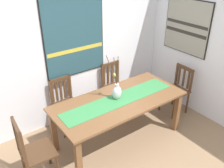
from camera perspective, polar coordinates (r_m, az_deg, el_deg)
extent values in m
cube|color=silver|center=(4.29, -8.19, 8.95)|extent=(6.40, 0.12, 2.70)
cube|color=brown|center=(3.76, 1.65, -3.86)|extent=(2.06, 0.93, 0.03)
cube|color=brown|center=(3.35, -7.80, -17.39)|extent=(0.08, 0.08, 0.73)
cube|color=brown|center=(4.32, 14.85, -6.26)|extent=(0.08, 0.08, 0.73)
cube|color=brown|center=(3.89, -13.41, -10.50)|extent=(0.08, 0.08, 0.73)
cube|color=brown|center=(4.75, 7.88, -2.14)|extent=(0.08, 0.08, 0.73)
cube|color=#388447|center=(3.75, 1.65, -3.60)|extent=(1.90, 0.36, 0.01)
ellipsoid|color=silver|center=(3.72, 1.14, -1.99)|extent=(0.15, 0.13, 0.22)
cylinder|color=silver|center=(3.66, 1.15, -0.32)|extent=(0.06, 0.06, 0.04)
cylinder|color=brown|center=(3.57, 1.07, 1.90)|extent=(0.04, 0.03, 0.29)
cylinder|color=brown|center=(3.58, 0.80, 3.04)|extent=(0.02, 0.08, 0.41)
cylinder|color=brown|center=(3.53, -0.05, 3.20)|extent=(0.15, 0.08, 0.47)
cylinder|color=brown|center=(3.51, 1.30, 3.08)|extent=(0.04, 0.07, 0.47)
sphere|color=#E5CC4C|center=(3.61, 0.57, 2.12)|extent=(0.06, 0.06, 0.06)
cube|color=#4C301C|center=(4.23, -10.38, -5.02)|extent=(0.43, 0.43, 0.03)
cylinder|color=#4C301C|center=(4.30, -6.84, -7.94)|extent=(0.04, 0.04, 0.45)
cylinder|color=#4C301C|center=(4.17, -11.13, -9.62)|extent=(0.04, 0.04, 0.45)
cylinder|color=#4C301C|center=(4.56, -9.19, -5.76)|extent=(0.04, 0.04, 0.45)
cylinder|color=#4C301C|center=(4.44, -13.27, -7.26)|extent=(0.04, 0.04, 0.45)
cube|color=#4C301C|center=(4.33, -9.73, -0.53)|extent=(0.04, 0.04, 0.44)
cube|color=#4C301C|center=(4.20, -14.03, -1.96)|extent=(0.04, 0.04, 0.44)
cube|color=#4C301C|center=(4.17, -12.11, 1.06)|extent=(0.38, 0.04, 0.06)
cube|color=#4C301C|center=(4.32, -10.04, -0.82)|extent=(0.04, 0.02, 0.35)
cube|color=#4C301C|center=(4.29, -10.93, -1.11)|extent=(0.04, 0.02, 0.35)
cube|color=#4C301C|center=(4.27, -11.83, -1.41)|extent=(0.04, 0.02, 0.35)
cube|color=#4C301C|center=(4.24, -12.74, -1.72)|extent=(0.04, 0.02, 0.35)
cube|color=#4C301C|center=(4.22, -13.67, -2.02)|extent=(0.04, 0.02, 0.35)
cube|color=#4C301C|center=(3.45, -16.84, -14.83)|extent=(0.44, 0.44, 0.03)
cylinder|color=#4C301C|center=(3.77, -14.53, -14.96)|extent=(0.04, 0.04, 0.45)
cylinder|color=#4C301C|center=(3.52, -12.42, -18.50)|extent=(0.04, 0.04, 0.45)
cylinder|color=#4C301C|center=(3.72, -19.93, -16.64)|extent=(0.04, 0.04, 0.45)
cube|color=#4C301C|center=(3.40, -21.49, -10.61)|extent=(0.04, 0.04, 0.51)
cube|color=#4C301C|center=(3.12, -19.88, -14.28)|extent=(0.04, 0.04, 0.51)
cube|color=#4C301C|center=(3.12, -21.43, -9.21)|extent=(0.05, 0.38, 0.06)
cube|color=#4C301C|center=(3.37, -21.27, -11.22)|extent=(0.02, 0.04, 0.42)
cube|color=#4C301C|center=(3.30, -20.88, -12.11)|extent=(0.02, 0.04, 0.42)
cube|color=#4C301C|center=(3.23, -20.48, -13.04)|extent=(0.02, 0.04, 0.42)
cube|color=#4C301C|center=(3.16, -20.05, -14.01)|extent=(0.02, 0.04, 0.42)
cube|color=#4C301C|center=(4.74, 14.45, -1.57)|extent=(0.44, 0.44, 0.03)
cylinder|color=#4C301C|center=(4.65, 14.16, -5.62)|extent=(0.04, 0.04, 0.45)
cylinder|color=#4C301C|center=(4.85, 11.12, -3.69)|extent=(0.04, 0.04, 0.45)
cylinder|color=#4C301C|center=(4.89, 17.09, -4.24)|extent=(0.04, 0.04, 0.45)
cylinder|color=#4C301C|center=(5.08, 14.08, -2.47)|extent=(0.04, 0.04, 0.45)
cube|color=#4C301C|center=(4.67, 17.98, 0.66)|extent=(0.04, 0.04, 0.44)
cube|color=#4C301C|center=(4.87, 14.80, 2.31)|extent=(0.04, 0.04, 0.44)
cube|color=#4C301C|center=(4.69, 16.67, 3.58)|extent=(0.05, 0.38, 0.06)
cube|color=#4C301C|center=(4.71, 17.35, 0.81)|extent=(0.02, 0.04, 0.35)
cube|color=#4C301C|center=(4.77, 16.33, 1.34)|extent=(0.02, 0.04, 0.35)
cube|color=#4C301C|center=(4.84, 15.34, 1.86)|extent=(0.02, 0.04, 0.35)
cube|color=#4C301C|center=(4.68, 0.90, -1.01)|extent=(0.43, 0.43, 0.03)
cylinder|color=#4C301C|center=(4.77, 3.90, -3.72)|extent=(0.04, 0.04, 0.45)
cylinder|color=#4C301C|center=(4.59, 0.38, -5.11)|extent=(0.04, 0.04, 0.45)
cylinder|color=#4C301C|center=(5.02, 1.33, -1.95)|extent=(0.04, 0.04, 0.45)
cylinder|color=#4C301C|center=(4.84, -2.11, -3.19)|extent=(0.04, 0.04, 0.45)
cube|color=#4C301C|center=(4.80, 1.32, 3.01)|extent=(0.04, 0.04, 0.46)
cube|color=#4C301C|center=(4.62, -2.28, 1.90)|extent=(0.04, 0.04, 0.46)
cube|color=#4C301C|center=(4.62, -0.45, 4.67)|extent=(0.38, 0.04, 0.06)
cube|color=#4C301C|center=(4.79, 0.90, 2.72)|extent=(0.04, 0.02, 0.37)
cube|color=#4C301C|center=(4.74, 0.01, 2.44)|extent=(0.04, 0.02, 0.37)
cube|color=#4C301C|center=(4.69, -0.90, 2.16)|extent=(0.04, 0.02, 0.37)
cube|color=#4C301C|center=(4.64, -1.83, 1.87)|extent=(0.04, 0.02, 0.37)
cube|color=black|center=(4.15, -8.72, 10.76)|extent=(1.10, 0.04, 1.32)
cube|color=#284C56|center=(4.14, -8.58, 10.69)|extent=(1.07, 0.01, 1.29)
cube|color=gold|center=(4.20, -8.33, 7.85)|extent=(1.04, 0.00, 0.06)
cube|color=black|center=(4.73, 17.02, 12.64)|extent=(0.04, 0.95, 0.97)
cube|color=gray|center=(4.71, 16.85, 12.61)|extent=(0.01, 0.92, 0.94)
cube|color=#2D2823|center=(4.74, 16.64, 11.44)|extent=(0.00, 0.89, 0.06)
cube|color=#2D2823|center=(4.70, 16.90, 13.24)|extent=(0.00, 0.89, 0.06)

